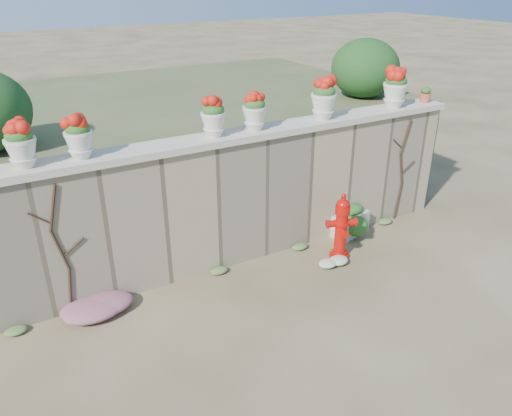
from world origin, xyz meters
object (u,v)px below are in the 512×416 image
fire_hydrant (341,226)px  terracotta_pot (425,95)px  planter_box (349,220)px  urn_pot_0 (20,144)px

fire_hydrant → terracotta_pot: 3.01m
planter_box → terracotta_pot: 2.62m
urn_pot_0 → terracotta_pot: 6.67m
planter_box → fire_hydrant: bearing=-153.5°
fire_hydrant → terracotta_pot: size_ratio=4.28×
planter_box → terracotta_pot: terracotta_pot is taller
urn_pot_0 → fire_hydrant: bearing=-10.8°
planter_box → urn_pot_0: (-4.94, 0.25, 2.12)m
terracotta_pot → planter_box: bearing=-171.8°
fire_hydrant → terracotta_pot: (2.38, 0.82, 1.66)m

